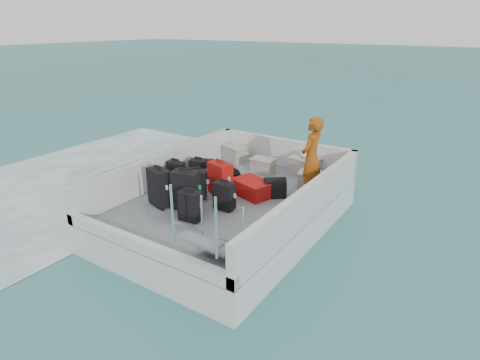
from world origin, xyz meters
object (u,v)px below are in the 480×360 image
at_px(suitcase_4, 196,185).
at_px(suitcase_3, 186,190).
at_px(suitcase_0, 160,188).
at_px(suitcase_8, 252,188).
at_px(suitcase_1, 176,174).
at_px(crate_3, 312,181).
at_px(passenger, 311,158).
at_px(crate_2, 304,167).
at_px(suitcase_7, 224,196).
at_px(crate_1, 263,166).
at_px(crate_0, 235,154).
at_px(suitcase_2, 199,171).
at_px(suitcase_6, 190,206).
at_px(suitcase_5, 220,179).

bearing_deg(suitcase_4, suitcase_3, -104.79).
relative_size(suitcase_0, suitcase_8, 0.92).
relative_size(suitcase_1, crate_3, 1.01).
bearing_deg(crate_3, passenger, -73.24).
height_order(suitcase_3, crate_2, suitcase_3).
height_order(suitcase_7, suitcase_8, suitcase_7).
xyz_separation_m(suitcase_3, crate_1, (0.22, 2.57, -0.22)).
xyz_separation_m(suitcase_1, suitcase_4, (0.81, -0.32, 0.03)).
height_order(suitcase_0, crate_0, suitcase_0).
distance_m(suitcase_7, crate_3, 2.14).
height_order(suitcase_3, suitcase_8, suitcase_3).
height_order(suitcase_2, crate_3, suitcase_2).
xyz_separation_m(crate_1, crate_2, (0.89, 0.42, 0.04)).
distance_m(suitcase_2, crate_0, 1.77).
bearing_deg(suitcase_6, suitcase_0, 163.30).
relative_size(suitcase_8, crate_2, 1.27).
bearing_deg(suitcase_2, suitcase_0, -91.67).
relative_size(suitcase_0, crate_2, 1.17).
xyz_separation_m(suitcase_1, suitcase_5, (1.08, 0.15, 0.06)).
height_order(suitcase_5, suitcase_6, suitcase_5).
distance_m(suitcase_1, crate_2, 3.02).
relative_size(suitcase_4, suitcase_7, 1.11).
relative_size(suitcase_4, crate_3, 1.10).
bearing_deg(suitcase_7, suitcase_0, -157.28).
height_order(suitcase_7, crate_3, suitcase_7).
height_order(suitcase_4, crate_3, suitcase_4).
bearing_deg(suitcase_2, suitcase_3, -68.47).
height_order(suitcase_0, crate_2, suitcase_0).
relative_size(suitcase_6, crate_1, 1.07).
bearing_deg(crate_2, suitcase_5, -115.27).
height_order(suitcase_8, crate_1, suitcase_8).
height_order(crate_1, crate_3, crate_3).
distance_m(suitcase_3, crate_2, 3.19).
bearing_deg(suitcase_1, suitcase_6, -40.20).
height_order(crate_1, passenger, passenger).
relative_size(suitcase_2, crate_1, 1.02).
xyz_separation_m(suitcase_2, suitcase_8, (1.37, 0.05, -0.11)).
bearing_deg(suitcase_7, crate_2, 77.64).
distance_m(suitcase_1, suitcase_2, 0.52).
relative_size(suitcase_3, passenger, 0.46).
bearing_deg(suitcase_2, passenger, 8.48).
xyz_separation_m(suitcase_1, suitcase_3, (0.94, -0.78, 0.10)).
relative_size(crate_0, crate_3, 1.10).
xyz_separation_m(crate_0, passenger, (2.59, -1.11, 0.65)).
bearing_deg(crate_1, suitcase_1, -122.83).
xyz_separation_m(suitcase_0, suitcase_8, (1.25, 1.42, -0.21)).
bearing_deg(suitcase_5, suitcase_8, 44.57).
relative_size(suitcase_5, suitcase_7, 1.25).
relative_size(suitcase_5, crate_1, 1.31).
bearing_deg(suitcase_4, suitcase_2, 93.67).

